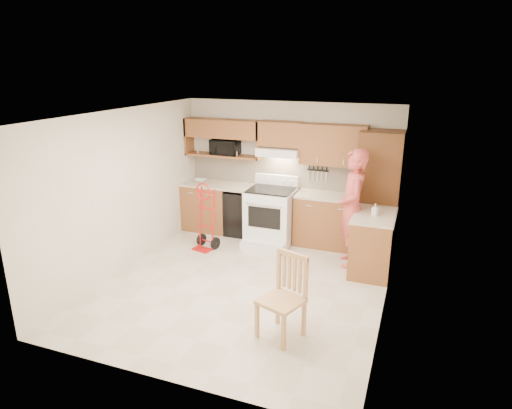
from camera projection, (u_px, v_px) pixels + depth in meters
The scene contains 28 objects.
floor at pixel (244, 285), 6.67m from camera, with size 4.00×4.50×0.02m, color beige.
ceiling at pixel (243, 113), 5.91m from camera, with size 4.00×4.50×0.02m, color white.
wall_back at pixel (289, 170), 8.31m from camera, with size 4.00×0.02×2.50m, color silver.
wall_front at pixel (155, 271), 4.27m from camera, with size 4.00×0.02×2.50m, color silver.
wall_left at pixel (124, 191), 6.96m from camera, with size 0.02×4.50×2.50m, color silver.
wall_right at pixel (392, 221), 5.62m from camera, with size 0.02×4.50×2.50m, color silver.
backsplash at pixel (289, 173), 8.30m from camera, with size 3.92×0.03×0.55m, color beige.
lower_cab_left at pixel (208, 207), 8.79m from camera, with size 0.90×0.60×0.90m, color brown.
dishwasher at pixel (243, 212), 8.55m from camera, with size 0.60×0.60×0.85m, color black.
lower_cab_right at pixel (328, 221), 8.00m from camera, with size 1.14×0.60×0.90m, color brown.
countertop_left at pixel (221, 185), 8.55m from camera, with size 1.50×0.63×0.04m, color #BBAE90.
countertop_right at pixel (329, 196), 7.85m from camera, with size 1.14×0.63×0.04m, color #BBAE90.
cab_return_right at pixel (373, 244), 6.99m from camera, with size 0.60×1.00×0.90m, color brown.
countertop_return at pixel (375, 215), 6.85m from camera, with size 0.63×1.00×0.04m, color #BBAE90.
pantry_tall at pixel (378, 193), 7.54m from camera, with size 0.70×0.60×2.10m, color #593115.
upper_cab_left at pixel (223, 128), 8.35m from camera, with size 1.50×0.33×0.34m, color brown.
upper_shelf_mw at pixel (224, 155), 8.50m from camera, with size 1.50×0.33×0.04m, color brown.
upper_cab_center at pixel (281, 134), 7.98m from camera, with size 0.76×0.33×0.44m, color brown.
upper_cab_right at pixel (333, 145), 7.71m from camera, with size 1.14×0.33×0.70m, color brown.
range_hood at pixel (279, 152), 8.02m from camera, with size 0.76×0.46×0.14m, color white.
knife_strip at pixel (318, 174), 8.08m from camera, with size 0.40×0.05×0.29m, color black, non-canonical shape.
microwave at pixel (225, 147), 8.44m from camera, with size 0.53×0.36×0.29m, color black.
range at pixel (270, 212), 8.00m from camera, with size 0.81×1.07×1.20m, color white, non-canonical shape.
person at pixel (352, 208), 7.08m from camera, with size 0.69×0.46×1.90m, color #C34843.
hand_truck at pixel (204, 220), 7.80m from camera, with size 0.43×0.39×1.09m, color red, non-canonical shape.
dining_chair at pixel (281, 298), 5.25m from camera, with size 0.46×0.50×1.03m, color tan, non-canonical shape.
soap_bottle at pixel (375, 209), 6.77m from camera, with size 0.08×0.09×0.19m, color white.
bowl at pixel (200, 181), 8.68m from camera, with size 0.23×0.23×0.06m, color white.
Camera 1 is at (2.27, -5.56, 3.14)m, focal length 31.46 mm.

